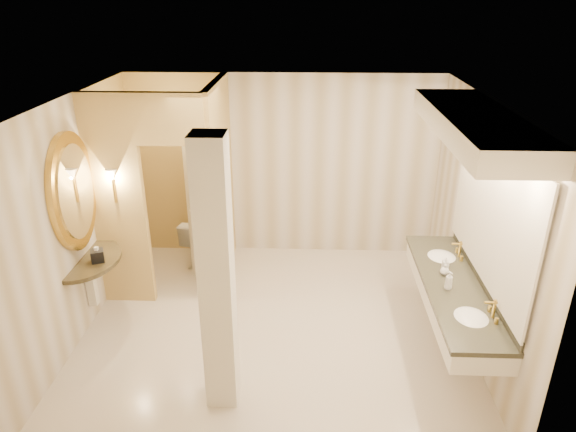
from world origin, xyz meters
name	(u,v)px	position (x,y,z in m)	size (l,w,h in m)	color
floor	(275,325)	(0.00, 0.00, 0.00)	(4.50, 4.50, 0.00)	beige
ceiling	(272,102)	(0.00, 0.00, 2.70)	(4.50, 4.50, 0.00)	white
wall_back	(283,167)	(0.00, 2.00, 1.35)	(4.50, 0.02, 2.70)	beige
wall_front	(256,335)	(0.00, -2.00, 1.35)	(4.50, 0.02, 2.70)	beige
wall_left	(75,221)	(-2.25, 0.00, 1.35)	(0.02, 4.00, 2.70)	beige
wall_right	(479,228)	(2.25, 0.00, 1.35)	(0.02, 4.00, 2.70)	beige
toilet_closet	(191,189)	(-1.13, 0.97, 1.39)	(1.50, 1.55, 2.70)	#DDC273
wall_sconce	(112,176)	(-1.93, 0.43, 1.73)	(0.14, 0.14, 0.42)	gold
vanity	(468,219)	(1.98, -0.40, 1.63)	(0.75, 2.44, 2.09)	silver
console_shelf	(78,221)	(-2.21, -0.01, 1.35)	(1.04, 1.04, 1.97)	black
pillar	(217,280)	(-0.43, -1.22, 1.35)	(0.29, 0.29, 2.70)	silver
tissue_box	(97,256)	(-2.03, -0.07, 0.94)	(0.14, 0.14, 0.14)	black
toilet	(201,240)	(-1.19, 1.55, 0.36)	(0.40, 0.70, 0.72)	white
soap_bottle_a	(446,263)	(1.92, -0.09, 0.95)	(0.06, 0.07, 0.14)	beige
soap_bottle_b	(445,269)	(1.88, -0.21, 0.94)	(0.10, 0.10, 0.13)	silver
soap_bottle_c	(449,280)	(1.85, -0.51, 0.98)	(0.08, 0.08, 0.20)	#C6B28C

